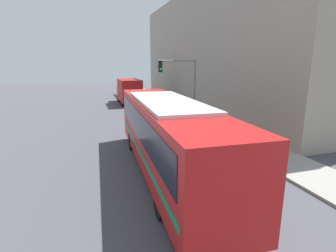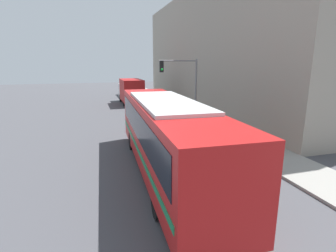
{
  "view_description": "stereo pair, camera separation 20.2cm",
  "coord_description": "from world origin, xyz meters",
  "px_view_note": "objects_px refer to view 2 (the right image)",
  "views": [
    {
      "loc": [
        -3.54,
        -9.62,
        4.95
      ],
      "look_at": [
        0.75,
        4.09,
        1.47
      ],
      "focal_mm": 28.0,
      "sensor_mm": 36.0,
      "label": 1
    },
    {
      "loc": [
        -3.34,
        -9.68,
        4.95
      ],
      "look_at": [
        0.75,
        4.09,
        1.47
      ],
      "focal_mm": 28.0,
      "sensor_mm": 36.0,
      "label": 2
    }
  ],
  "objects_px": {
    "fire_hydrant": "(255,146)",
    "traffic_light_pole": "(183,79)",
    "parking_meter": "(214,118)",
    "delivery_truck": "(131,90)",
    "city_bus": "(166,132)"
  },
  "relations": [
    {
      "from": "traffic_light_pole",
      "to": "parking_meter",
      "type": "bearing_deg",
      "value": -75.67
    },
    {
      "from": "fire_hydrant",
      "to": "parking_meter",
      "type": "relative_size",
      "value": 0.57
    },
    {
      "from": "delivery_truck",
      "to": "fire_hydrant",
      "type": "relative_size",
      "value": 8.03
    },
    {
      "from": "fire_hydrant",
      "to": "city_bus",
      "type": "bearing_deg",
      "value": -170.21
    },
    {
      "from": "city_bus",
      "to": "parking_meter",
      "type": "height_order",
      "value": "city_bus"
    },
    {
      "from": "delivery_truck",
      "to": "traffic_light_pole",
      "type": "xyz_separation_m",
      "value": [
        2.66,
        -11.58,
        2.01
      ]
    },
    {
      "from": "fire_hydrant",
      "to": "traffic_light_pole",
      "type": "xyz_separation_m",
      "value": [
        -0.99,
        8.95,
        3.13
      ]
    },
    {
      "from": "fire_hydrant",
      "to": "parking_meter",
      "type": "height_order",
      "value": "parking_meter"
    },
    {
      "from": "delivery_truck",
      "to": "parking_meter",
      "type": "distance_m",
      "value": 15.89
    },
    {
      "from": "traffic_light_pole",
      "to": "parking_meter",
      "type": "height_order",
      "value": "traffic_light_pole"
    },
    {
      "from": "fire_hydrant",
      "to": "delivery_truck",
      "type": "bearing_deg",
      "value": 100.09
    },
    {
      "from": "delivery_truck",
      "to": "fire_hydrant",
      "type": "bearing_deg",
      "value": -79.91
    },
    {
      "from": "parking_meter",
      "to": "delivery_truck",
      "type": "bearing_deg",
      "value": 103.3
    },
    {
      "from": "fire_hydrant",
      "to": "traffic_light_pole",
      "type": "distance_m",
      "value": 9.53
    },
    {
      "from": "city_bus",
      "to": "parking_meter",
      "type": "bearing_deg",
      "value": 50.56
    }
  ]
}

